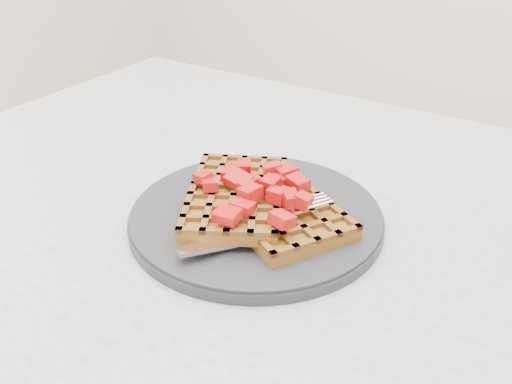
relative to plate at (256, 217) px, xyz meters
The scene contains 5 objects.
table 0.14m from the plate, 26.93° to the left, with size 1.20×0.80×0.75m.
plate is the anchor object (origin of this frame).
waffles 0.02m from the plate, 87.49° to the right, with size 0.24×0.21×0.03m.
strawberry_pile 0.05m from the plate, ahead, with size 0.15×0.15×0.02m, color #900204, non-canonical shape.
fork 0.06m from the plate, 44.63° to the right, with size 0.02×0.18×0.02m, color silver, non-canonical shape.
Camera 1 is at (0.22, -0.49, 1.10)m, focal length 40.00 mm.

